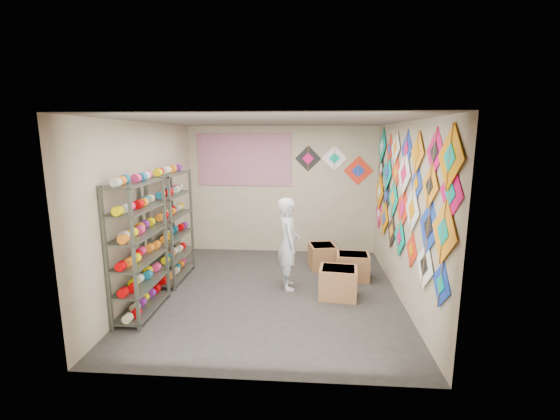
# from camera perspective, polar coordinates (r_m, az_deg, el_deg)

# --- Properties ---
(ground) EXTENTS (4.50, 4.50, 0.00)m
(ground) POSITION_cam_1_polar(r_m,az_deg,el_deg) (6.22, -1.15, -12.37)
(ground) COLOR #2F2C29
(room_walls) EXTENTS (4.50, 4.50, 4.50)m
(room_walls) POSITION_cam_1_polar(r_m,az_deg,el_deg) (5.77, -1.21, 2.81)
(room_walls) COLOR #B7A78C
(room_walls) RESTS_ON ground
(shelf_rack_front) EXTENTS (0.40, 1.10, 1.90)m
(shelf_rack_front) POSITION_cam_1_polar(r_m,az_deg,el_deg) (5.57, -20.69, -5.54)
(shelf_rack_front) COLOR #4C5147
(shelf_rack_front) RESTS_ON ground
(shelf_rack_back) EXTENTS (0.40, 1.10, 1.90)m
(shelf_rack_back) POSITION_cam_1_polar(r_m,az_deg,el_deg) (6.73, -16.10, -2.46)
(shelf_rack_back) COLOR #4C5147
(shelf_rack_back) RESTS_ON ground
(string_spools) EXTENTS (0.12, 2.36, 0.12)m
(string_spools) POSITION_cam_1_polar(r_m,az_deg,el_deg) (6.12, -18.23, -3.00)
(string_spools) COLOR #F72B71
(string_spools) RESTS_ON ground
(kite_wall_display) EXTENTS (0.06, 4.27, 2.06)m
(kite_wall_display) POSITION_cam_1_polar(r_m,az_deg,el_deg) (5.95, 18.17, 2.46)
(kite_wall_display) COLOR #183CB8
(kite_wall_display) RESTS_ON room_walls
(back_wall_kites) EXTENTS (1.63, 0.02, 0.83)m
(back_wall_kites) POSITION_cam_1_polar(r_m,az_deg,el_deg) (7.96, 8.45, 7.06)
(back_wall_kites) COLOR black
(back_wall_kites) RESTS_ON room_walls
(poster) EXTENTS (2.00, 0.01, 1.10)m
(poster) POSITION_cam_1_polar(r_m,az_deg,el_deg) (8.04, -5.46, 7.64)
(poster) COLOR #6C51B0
(poster) RESTS_ON room_walls
(shopkeeper) EXTENTS (0.69, 0.57, 1.52)m
(shopkeeper) POSITION_cam_1_polar(r_m,az_deg,el_deg) (6.14, 1.29, -5.13)
(shopkeeper) COLOR silver
(shopkeeper) RESTS_ON ground
(carton_a) EXTENTS (0.62, 0.54, 0.48)m
(carton_a) POSITION_cam_1_polar(r_m,az_deg,el_deg) (6.01, 8.83, -10.87)
(carton_a) COLOR #91653F
(carton_a) RESTS_ON ground
(carton_b) EXTENTS (0.59, 0.50, 0.46)m
(carton_b) POSITION_cam_1_polar(r_m,az_deg,el_deg) (6.79, 11.00, -8.44)
(carton_b) COLOR #91653F
(carton_b) RESTS_ON ground
(carton_c) EXTENTS (0.56, 0.60, 0.46)m
(carton_c) POSITION_cam_1_polar(r_m,az_deg,el_deg) (7.27, 6.46, -7.00)
(carton_c) COLOR #91653F
(carton_c) RESTS_ON ground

